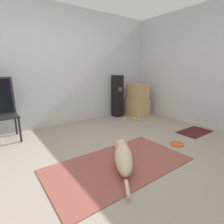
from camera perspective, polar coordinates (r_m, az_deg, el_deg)
name	(u,v)px	position (r m, az deg, el deg)	size (l,w,h in m)	color
ground_plane	(111,163)	(2.46, -0.21, -16.28)	(12.00, 12.00, 0.00)	#9E9384
wall_back	(53,67)	(4.02, -18.67, 13.68)	(8.00, 0.06, 2.55)	silver
wall_right	(214,67)	(4.22, 30.43, 12.52)	(0.06, 8.00, 2.55)	silver
area_rug	(119,164)	(2.42, 2.34, -16.71)	(1.88, 1.01, 0.01)	#934C42
dog	(123,155)	(2.36, 3.62, -13.98)	(0.71, 0.96, 0.26)	beige
frisbee	(177,144)	(3.17, 20.41, -9.78)	(0.22, 0.22, 0.03)	#DB511E
cardboard_box_lower	(137,108)	(4.82, 8.26, 1.45)	(0.47, 0.52, 0.43)	tan
cardboard_box_upper	(138,92)	(4.73, 8.47, 6.47)	(0.41, 0.45, 0.42)	tan
floor_speaker	(117,96)	(4.63, 1.78, 5.20)	(0.23, 0.23, 1.08)	black
tennis_ball_by_boxes	(135,118)	(4.44, 7.43, -2.01)	(0.07, 0.07, 0.07)	#C6E033
tennis_ball_near_speaker	(126,119)	(4.37, 4.48, -2.21)	(0.07, 0.07, 0.07)	#C6E033
tennis_ball_loose_on_carpet	(138,119)	(4.37, 8.59, -2.33)	(0.07, 0.07, 0.07)	#C6E033
door_mat	(195,132)	(3.93, 25.34, -5.84)	(0.72, 0.43, 0.01)	#47191E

